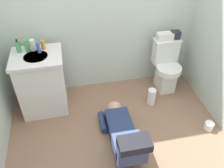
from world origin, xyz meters
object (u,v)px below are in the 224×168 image
Objects in this scene: vanity_cabinet at (42,82)px; bottle_amber at (43,45)px; faucet at (35,46)px; tissue_box at (165,36)px; bottle_white at (33,45)px; toiletry_bag at (175,35)px; bottle_green at (27,46)px; bottle_blue at (39,47)px; toilet at (166,66)px; soap_dispenser at (18,47)px; toilet_paper_roll at (209,126)px; person_plumber at (124,135)px; paper_towel_roll at (152,97)px.

vanity_cabinet is 7.09× the size of bottle_amber.
vanity_cabinet is 0.47m from faucet.
vanity_cabinet is 3.73× the size of tissue_box.
bottle_white is 1.19× the size of bottle_amber.
bottle_green reaches higher than toiletry_bag.
vanity_cabinet is at bearing -174.26° from toiletry_bag.
vanity_cabinet is at bearing -78.48° from bottle_white.
toiletry_bag is 1.79m from bottle_blue.
bottle_amber reaches higher than toilet.
soap_dispenser reaches higher than faucet.
bottle_blue is 2.28m from toilet_paper_roll.
person_plumber is (0.87, -0.84, -0.24)m from vanity_cabinet.
bottle_white is at bearing 166.30° from paper_towel_roll.
toiletry_bag is (0.15, 0.00, 0.01)m from tissue_box.
bottle_amber reaches higher than toiletry_bag.
paper_towel_roll is at bearing 48.18° from person_plumber.
tissue_box is 1.33× the size of soap_dispenser.
toiletry_bag is 0.91× the size of bottle_blue.
paper_towel_roll is (-0.26, -0.41, -0.68)m from tissue_box.
faucet is 0.45× the size of tissue_box.
vanity_cabinet reaches higher than toilet.
faucet reaches higher than vanity_cabinet.
toiletry_bag is (0.11, 0.09, 0.44)m from toilet.
bottle_green is 1.37× the size of bottle_amber.
bottle_green reaches higher than paper_towel_roll.
toilet_paper_roll is (1.97, -0.82, -0.37)m from vanity_cabinet.
soap_dispenser reaches higher than bottle_green.
soap_dispenser reaches higher than paper_towel_roll.
toilet is at bearing -139.23° from toiletry_bag.
vanity_cabinet is at bearing -124.82° from bottle_amber.
faucet reaches higher than person_plumber.
toiletry_bag is at bearing 1.79° from soap_dispenser.
bottle_white reaches higher than paper_towel_roll.
person_plumber is at bearing -178.92° from toilet_paper_roll.
toilet is at bearing -1.10° from bottle_white.
person_plumber is at bearing -51.33° from bottle_amber.
faucet is (0.00, 0.14, 0.45)m from vanity_cabinet.
toilet_paper_roll is at bearing -24.31° from bottle_green.
tissue_box is 1.77m from bottle_green.
soap_dispenser is at bearing 147.65° from vanity_cabinet.
bottle_green is at bearing 167.36° from paper_towel_roll.
toilet is 1.72m from vanity_cabinet.
paper_towel_roll is at bearing 132.83° from toilet_paper_roll.
faucet reaches higher than toiletry_bag.
paper_towel_roll is at bearing -12.64° from bottle_green.
bottle_white is at bearing -178.08° from tissue_box.
paper_towel_roll is 2.13× the size of toilet_paper_roll.
bottle_blue is (0.07, -0.07, -0.00)m from bottle_white.
bottle_blue reaches higher than tissue_box.
toiletry_bag is at bearing 5.74° from vanity_cabinet.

